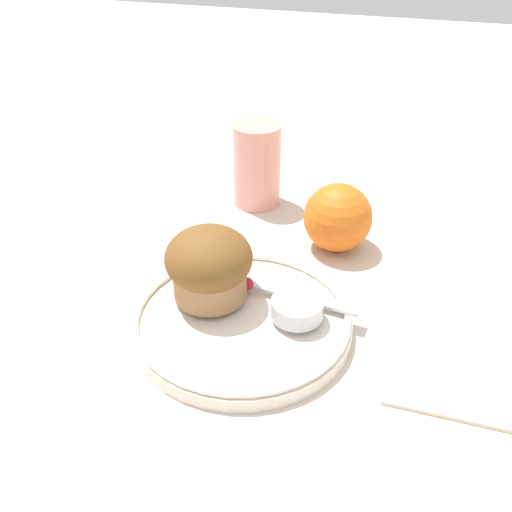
# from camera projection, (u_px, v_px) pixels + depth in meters

# --- Properties ---
(ground_plane) EXTENTS (3.00, 3.00, 0.00)m
(ground_plane) POSITION_uv_depth(u_px,v_px,m) (235.00, 309.00, 0.58)
(ground_plane) COLOR beige
(plate) EXTENTS (0.21, 0.21, 0.02)m
(plate) POSITION_uv_depth(u_px,v_px,m) (242.00, 321.00, 0.55)
(plate) COLOR silver
(plate) RESTS_ON ground_plane
(muffin) EXTENTS (0.09, 0.09, 0.07)m
(muffin) POSITION_uv_depth(u_px,v_px,m) (209.00, 265.00, 0.55)
(muffin) COLOR #9E7047
(muffin) RESTS_ON plate
(cream_ramekin) EXTENTS (0.05, 0.05, 0.02)m
(cream_ramekin) POSITION_uv_depth(u_px,v_px,m) (297.00, 307.00, 0.54)
(cream_ramekin) COLOR silver
(cream_ramekin) RESTS_ON plate
(berry_pair) EXTENTS (0.03, 0.01, 0.01)m
(berry_pair) POSITION_uv_depth(u_px,v_px,m) (241.00, 283.00, 0.57)
(berry_pair) COLOR #B7192D
(berry_pair) RESTS_ON plate
(butter_knife) EXTENTS (0.20, 0.04, 0.00)m
(butter_knife) POSITION_uv_depth(u_px,v_px,m) (265.00, 286.00, 0.58)
(butter_knife) COLOR silver
(butter_knife) RESTS_ON plate
(orange_fruit) EXTENTS (0.08, 0.08, 0.08)m
(orange_fruit) POSITION_uv_depth(u_px,v_px,m) (338.00, 218.00, 0.66)
(orange_fruit) COLOR orange
(orange_fruit) RESTS_ON ground_plane
(juice_glass) EXTENTS (0.06, 0.06, 0.11)m
(juice_glass) POSITION_uv_depth(u_px,v_px,m) (257.00, 165.00, 0.74)
(juice_glass) COLOR #E5998C
(juice_glass) RESTS_ON ground_plane
(folded_napkin) EXTENTS (0.12, 0.07, 0.01)m
(folded_napkin) POSITION_uv_depth(u_px,v_px,m) (459.00, 389.00, 0.49)
(folded_napkin) COLOR beige
(folded_napkin) RESTS_ON ground_plane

